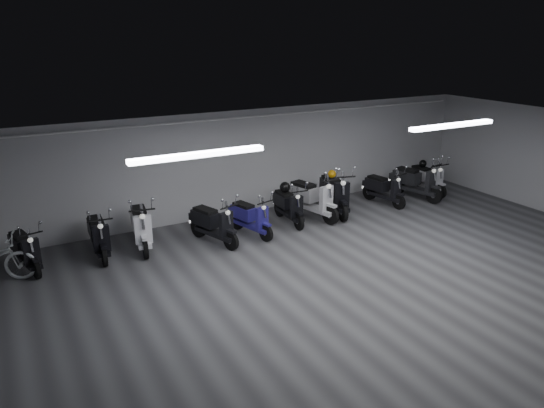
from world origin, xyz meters
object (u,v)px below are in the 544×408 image
scooter_6 (312,192)px  scooter_7 (335,187)px  scooter_4 (251,212)px  scooter_10 (428,174)px  helmet_0 (332,174)px  scooter_3 (213,217)px  scooter_1 (98,229)px  scooter_8 (385,184)px  scooter_0 (24,244)px  scooter_9 (416,176)px  scooter_5 (289,200)px  helmet_2 (285,187)px  scooter_2 (141,220)px  helmet_1 (423,164)px

scooter_6 → scooter_7: bearing=-11.1°
scooter_4 → scooter_10: 6.25m
helmet_0 → scooter_3: bearing=-170.0°
scooter_4 → scooter_1: bearing=157.1°
scooter_8 → scooter_7: bearing=169.4°
helmet_0 → scooter_0: bearing=-179.0°
scooter_1 → scooter_6: (5.43, -0.18, 0.09)m
scooter_9 → scooter_3: bearing=168.2°
scooter_5 → scooter_10: scooter_10 is taller
scooter_10 → helmet_2: scooter_10 is taller
scooter_10 → scooter_7: bearing=-177.8°
scooter_10 → helmet_0: bearing=177.8°
scooter_1 → scooter_4: 3.51m
scooter_2 → scooter_6: size_ratio=0.95×
scooter_6 → scooter_3: bearing=173.1°
scooter_2 → scooter_5: scooter_2 is taller
scooter_10 → helmet_2: size_ratio=6.07×
scooter_0 → scooter_5: size_ratio=0.96×
scooter_7 → scooter_8: (1.68, -0.05, -0.13)m
scooter_0 → scooter_10: size_ratio=0.95×
scooter_4 → helmet_1: (6.23, 0.72, 0.29)m
scooter_2 → helmet_2: scooter_2 is taller
scooter_2 → helmet_0: bearing=9.9°
scooter_1 → helmet_1: scooter_1 is taller
scooter_4 → scooter_9: (5.54, 0.25, 0.10)m
scooter_0 → scooter_5: (6.18, -0.18, 0.02)m
scooter_9 → helmet_1: size_ratio=8.26×
scooter_5 → helmet_0: (1.54, 0.32, 0.42)m
scooter_2 → scooter_8: scooter_2 is taller
scooter_3 → helmet_1: bearing=-12.4°
scooter_1 → scooter_2: size_ratio=0.92×
scooter_5 → scooter_9: scooter_9 is taller
scooter_2 → scooter_8: (6.92, -0.20, -0.08)m
scooter_2 → helmet_2: size_ratio=6.68×
scooter_2 → scooter_6: (4.49, -0.18, 0.04)m
scooter_9 → scooter_4: bearing=168.2°
scooter_2 → scooter_10: scooter_2 is taller
scooter_5 → helmet_2: bearing=90.0°
scooter_9 → helmet_2: bearing=161.9°
scooter_6 → scooter_7: scooter_7 is taller
scooter_3 → helmet_0: 3.84m
scooter_6 → scooter_4: bearing=175.1°
scooter_2 → scooter_3: bearing=-10.7°
scooter_1 → scooter_3: 2.54m
scooter_9 → helmet_1: (0.69, 0.47, 0.19)m
scooter_7 → scooter_5: bearing=-163.2°
scooter_5 → helmet_1: size_ratio=7.28×
scooter_7 → helmet_1: 3.55m
scooter_0 → scooter_10: 11.18m
scooter_0 → helmet_2: size_ratio=5.75×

